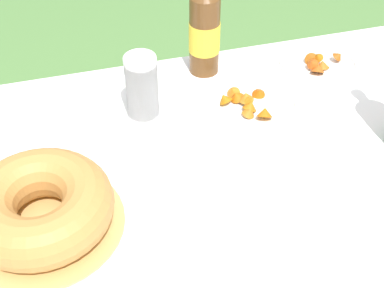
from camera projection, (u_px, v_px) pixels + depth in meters
The scene contains 7 objects.
garden_table at pixel (204, 270), 1.00m from camera, with size 1.46×1.23×0.72m.
tablecloth at pixel (205, 253), 0.97m from camera, with size 1.47×1.24×0.10m.
bundt_cake at pixel (40, 208), 0.96m from camera, with size 0.30×0.30×0.10m.
cup_stack at pixel (142, 88), 1.18m from camera, with size 0.07×0.07×0.16m.
cider_bottle_amber at pixel (205, 29), 1.30m from camera, with size 0.08×0.08×0.32m.
snack_plate_near at pixel (248, 105), 1.25m from camera, with size 0.24×0.24×0.05m.
snack_plate_right at pixel (319, 64), 1.38m from camera, with size 0.20×0.20×0.05m.
Camera 1 is at (-0.18, -0.56, 1.50)m, focal length 50.00 mm.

